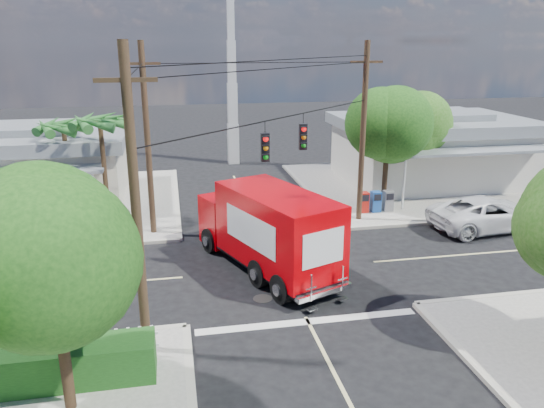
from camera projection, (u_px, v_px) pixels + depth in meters
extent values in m
plane|color=black|center=(281.00, 269.00, 21.69)|extent=(120.00, 120.00, 0.00)
cube|color=gray|center=(413.00, 186.00, 33.99)|extent=(14.00, 14.00, 0.14)
cube|color=#B6B1A1|center=(308.00, 191.00, 32.71)|extent=(0.25, 14.00, 0.14)
cube|color=#B6B1A1|center=(473.00, 220.00, 27.42)|extent=(14.00, 0.25, 0.14)
cube|color=gray|center=(51.00, 205.00, 29.98)|extent=(14.00, 14.00, 0.14)
cube|color=#B6B1A1|center=(177.00, 198.00, 31.26)|extent=(0.25, 14.00, 0.14)
cube|color=#B6B1A1|center=(20.00, 251.00, 23.42)|extent=(14.00, 0.25, 0.14)
cube|color=beige|center=(246.00, 200.00, 31.07)|extent=(0.12, 12.00, 0.01)
cube|color=beige|center=(501.00, 252.00, 23.50)|extent=(12.00, 0.12, 0.01)
cube|color=beige|center=(21.00, 290.00, 19.87)|extent=(12.00, 0.12, 0.01)
cube|color=silver|center=(308.00, 321.00, 17.65)|extent=(7.50, 0.40, 0.01)
cube|color=silver|center=(430.00, 154.00, 34.68)|extent=(11.00, 8.00, 3.40)
cube|color=gray|center=(433.00, 123.00, 34.07)|extent=(11.80, 8.80, 0.70)
cube|color=gray|center=(434.00, 115.00, 33.92)|extent=(6.05, 4.40, 0.50)
cube|color=gray|center=(473.00, 151.00, 29.73)|extent=(9.90, 1.80, 0.15)
cylinder|color=silver|center=(404.00, 183.00, 28.60)|extent=(0.12, 0.12, 2.90)
cube|color=beige|center=(35.00, 171.00, 30.72)|extent=(10.00, 8.00, 3.20)
cube|color=gray|center=(30.00, 138.00, 30.14)|extent=(10.80, 8.80, 0.70)
cube|color=gray|center=(29.00, 129.00, 30.00)|extent=(5.50, 4.40, 0.50)
cube|color=gray|center=(9.00, 172.00, 25.80)|extent=(9.00, 1.80, 0.15)
cylinder|color=silver|center=(95.00, 199.00, 26.17)|extent=(0.12, 0.12, 2.70)
cube|color=silver|center=(233.00, 144.00, 40.10)|extent=(0.80, 0.80, 3.00)
cube|color=silver|center=(232.00, 104.00, 39.21)|extent=(0.70, 0.70, 3.00)
cube|color=silver|center=(231.00, 62.00, 38.33)|extent=(0.60, 0.60, 3.00)
cube|color=silver|center=(231.00, 18.00, 37.45)|extent=(0.50, 0.50, 3.00)
cylinder|color=#422D1C|center=(63.00, 342.00, 12.79)|extent=(0.28, 0.28, 3.71)
sphere|color=#174412|center=(51.00, 253.00, 12.11)|extent=(3.71, 3.71, 3.71)
sphere|color=#174412|center=(33.00, 242.00, 12.15)|extent=(3.02, 3.02, 3.02)
sphere|color=#174412|center=(65.00, 262.00, 11.92)|extent=(3.25, 3.25, 3.25)
cylinder|color=#422D1C|center=(385.00, 171.00, 28.73)|extent=(0.28, 0.28, 4.10)
sphere|color=#174412|center=(388.00, 124.00, 27.98)|extent=(4.10, 4.10, 4.10)
sphere|color=#174412|center=(380.00, 119.00, 28.02)|extent=(3.33, 3.33, 3.33)
sphere|color=#174412|center=(397.00, 127.00, 27.80)|extent=(3.58, 3.58, 3.58)
cylinder|color=#422D1C|center=(412.00, 165.00, 31.34)|extent=(0.28, 0.28, 3.58)
sphere|color=#205812|center=(415.00, 127.00, 30.68)|extent=(3.58, 3.58, 3.58)
sphere|color=#205812|center=(407.00, 123.00, 30.73)|extent=(2.91, 2.91, 2.91)
sphere|color=#205812|center=(423.00, 130.00, 30.50)|extent=(3.14, 3.14, 3.14)
cylinder|color=#422D1C|center=(105.00, 172.00, 26.58)|extent=(0.24, 0.24, 5.00)
cone|color=#2C6E2B|center=(119.00, 120.00, 25.98)|extent=(0.50, 2.06, 0.98)
cone|color=#2C6E2B|center=(113.00, 118.00, 26.58)|extent=(1.92, 1.68, 0.98)
cone|color=#2C6E2B|center=(98.00, 118.00, 26.60)|extent=(2.12, 0.95, 0.98)
cone|color=#2C6E2B|center=(83.00, 120.00, 26.03)|extent=(1.34, 2.07, 0.98)
cone|color=#2C6E2B|center=(81.00, 122.00, 25.30)|extent=(1.34, 2.07, 0.98)
cone|color=#2C6E2B|center=(93.00, 123.00, 24.95)|extent=(2.12, 0.95, 0.98)
cone|color=#2C6E2B|center=(110.00, 122.00, 25.26)|extent=(1.92, 1.68, 0.98)
cylinder|color=#422D1C|center=(68.00, 171.00, 27.68)|extent=(0.24, 0.24, 4.60)
cone|color=#2C6E2B|center=(82.00, 125.00, 27.14)|extent=(0.50, 2.06, 0.98)
cone|color=#2C6E2B|center=(77.00, 123.00, 27.74)|extent=(1.92, 1.68, 0.98)
cone|color=#2C6E2B|center=(62.00, 123.00, 27.76)|extent=(2.12, 0.95, 0.98)
cone|color=#2C6E2B|center=(48.00, 125.00, 27.19)|extent=(1.34, 2.07, 0.98)
cone|color=#2C6E2B|center=(45.00, 127.00, 26.46)|extent=(1.34, 2.07, 0.98)
cone|color=#2C6E2B|center=(56.00, 128.00, 26.12)|extent=(2.12, 0.95, 0.98)
cone|color=#2C6E2B|center=(72.00, 127.00, 26.42)|extent=(1.92, 1.68, 0.98)
cylinder|color=#473321|center=(136.00, 210.00, 14.54)|extent=(0.28, 0.28, 9.00)
cube|color=#473321|center=(126.00, 80.00, 13.51)|extent=(1.60, 0.12, 0.12)
cylinder|color=#473321|center=(363.00, 135.00, 26.18)|extent=(0.28, 0.28, 9.00)
cube|color=#473321|center=(367.00, 62.00, 25.15)|extent=(1.60, 0.12, 0.12)
cylinder|color=#473321|center=(148.00, 142.00, 24.29)|extent=(0.28, 0.28, 9.00)
cube|color=#473321|center=(142.00, 64.00, 23.26)|extent=(1.60, 0.12, 0.12)
cylinder|color=black|center=(282.00, 118.00, 19.86)|extent=(10.43, 10.43, 0.04)
cube|color=black|center=(265.00, 147.00, 19.24)|extent=(0.30, 0.24, 1.05)
sphere|color=red|center=(266.00, 139.00, 19.02)|extent=(0.20, 0.20, 0.20)
cube|color=black|center=(303.00, 137.00, 21.37)|extent=(0.30, 0.24, 1.05)
sphere|color=red|center=(304.00, 129.00, 21.14)|extent=(0.20, 0.20, 0.20)
cube|color=silver|center=(51.00, 356.00, 14.87)|extent=(5.94, 0.05, 0.08)
cube|color=silver|center=(49.00, 343.00, 14.75)|extent=(5.94, 0.05, 0.08)
cube|color=silver|center=(153.00, 341.00, 15.34)|extent=(0.09, 0.06, 1.00)
cube|color=#194416|center=(36.00, 367.00, 14.02)|extent=(6.20, 1.20, 1.10)
cube|color=#AE1810|center=(363.00, 202.00, 28.35)|extent=(0.50, 0.50, 1.10)
cube|color=#184796|center=(376.00, 201.00, 28.48)|extent=(0.50, 0.50, 1.10)
cube|color=slate|center=(388.00, 201.00, 28.61)|extent=(0.50, 0.50, 1.10)
cube|color=black|center=(266.00, 256.00, 21.64)|extent=(4.94, 7.94, 0.25)
cube|color=#CC0007|center=(230.00, 218.00, 23.82)|extent=(2.80, 2.42, 2.16)
cube|color=black|center=(223.00, 206.00, 24.25)|extent=(2.00, 0.99, 0.93)
cube|color=silver|center=(222.00, 227.00, 24.73)|extent=(2.14, 0.95, 0.34)
cube|color=#CC0007|center=(278.00, 228.00, 20.50)|extent=(4.39, 6.19, 2.84)
cube|color=white|center=(304.00, 219.00, 21.10)|extent=(1.33, 3.29, 1.28)
cube|color=white|center=(250.00, 231.00, 19.81)|extent=(1.33, 3.29, 1.28)
cube|color=white|center=(323.00, 248.00, 18.16)|extent=(1.65, 0.67, 1.28)
cube|color=silver|center=(324.00, 292.00, 18.53)|extent=(2.28, 1.10, 0.18)
cube|color=silver|center=(311.00, 288.00, 17.96)|extent=(0.43, 0.22, 0.98)
cube|color=silver|center=(342.00, 279.00, 18.67)|extent=(0.43, 0.22, 0.98)
cylinder|color=black|center=(210.00, 240.00, 23.35)|extent=(0.69, 1.12, 1.08)
cylinder|color=black|center=(254.00, 231.00, 24.51)|extent=(0.69, 1.12, 1.08)
cylinder|color=black|center=(281.00, 289.00, 18.78)|extent=(0.69, 1.12, 1.08)
cylinder|color=black|center=(331.00, 274.00, 19.94)|extent=(0.69, 1.12, 1.08)
imported|color=silver|center=(488.00, 214.00, 26.08)|extent=(6.11, 3.25, 1.64)
imported|color=beige|center=(60.00, 347.00, 14.39)|extent=(0.72, 0.73, 1.70)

